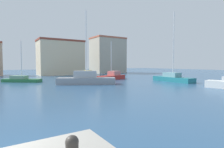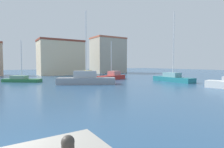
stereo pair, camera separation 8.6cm
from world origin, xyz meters
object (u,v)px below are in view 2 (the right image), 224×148
object	(u,v)px
sailboat_teal_distant_east	(173,78)
sailboat_green_far_right	(21,79)
mooring_bollard	(68,148)
sailboat_red_far_left	(112,76)
sailboat_grey_mid_harbor	(86,79)
motorboat_yellow_distant_north	(87,75)

from	to	relation	value
sailboat_teal_distant_east	sailboat_green_far_right	bearing A→B (deg)	149.56
sailboat_teal_distant_east	mooring_bollard	bearing A→B (deg)	-144.56
sailboat_teal_distant_east	sailboat_green_far_right	world-z (taller)	sailboat_teal_distant_east
mooring_bollard	sailboat_red_far_left	world-z (taller)	sailboat_red_far_left
mooring_bollard	sailboat_teal_distant_east	bearing A→B (deg)	35.44
mooring_bollard	sailboat_grey_mid_harbor	distance (m)	22.86
motorboat_yellow_distant_north	sailboat_grey_mid_harbor	bearing A→B (deg)	-114.53
mooring_bollard	sailboat_red_far_left	xyz separation A→B (m)	(17.19, 25.93, -0.80)
mooring_bollard	sailboat_grey_mid_harbor	world-z (taller)	sailboat_grey_mid_harbor
sailboat_teal_distant_east	sailboat_green_far_right	distance (m)	25.19
motorboat_yellow_distant_north	sailboat_red_far_left	size ratio (longest dim) A/B	0.67
sailboat_teal_distant_east	sailboat_red_far_left	distance (m)	11.16
mooring_bollard	sailboat_grey_mid_harbor	bearing A→B (deg)	65.39
sailboat_teal_distant_east	sailboat_red_far_left	xyz separation A→B (m)	(-6.34, 9.18, -0.03)
sailboat_green_far_right	sailboat_teal_distant_east	bearing A→B (deg)	-30.44
mooring_bollard	motorboat_yellow_distant_north	xyz separation A→B (m)	(15.56, 34.02, -0.85)
sailboat_green_far_right	sailboat_grey_mid_harbor	bearing A→B (deg)	-48.59
mooring_bollard	motorboat_yellow_distant_north	world-z (taller)	mooring_bollard
motorboat_yellow_distant_north	sailboat_grey_mid_harbor	size ratio (longest dim) A/B	0.46
motorboat_yellow_distant_north	sailboat_red_far_left	distance (m)	8.25
mooring_bollard	sailboat_teal_distant_east	size ratio (longest dim) A/B	0.04
sailboat_grey_mid_harbor	sailboat_teal_distant_east	world-z (taller)	sailboat_teal_distant_east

